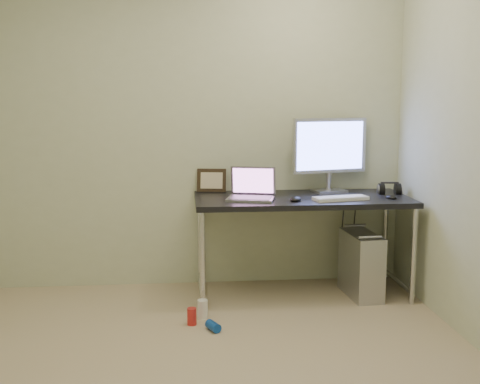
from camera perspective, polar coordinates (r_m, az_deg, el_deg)
name	(u,v)px	position (r m, az deg, el deg)	size (l,w,h in m)	color
wall_back	(181,128)	(4.72, -5.64, 6.07)	(3.50, 0.02, 2.50)	beige
desk	(302,207)	(4.53, 5.90, -1.44)	(1.60, 0.70, 0.75)	black
tower_computer	(361,265)	(4.64, 11.41, -6.76)	(0.24, 0.48, 0.51)	#AEAFB3
cable_a	(342,233)	(4.95, 9.62, -3.81)	(0.01, 0.01, 0.70)	black
cable_b	(353,235)	(4.96, 10.68, -4.05)	(0.01, 0.01, 0.72)	black
can_red	(192,316)	(4.06, -4.59, -11.68)	(0.06, 0.06, 0.11)	red
can_white	(203,309)	(4.17, -3.56, -11.01)	(0.07, 0.07, 0.13)	white
can_blue	(213,326)	(3.96, -2.56, -12.60)	(0.06, 0.06, 0.11)	#1043A2
laptop	(252,192)	(4.39, 1.11, 0.04)	(0.39, 0.35, 0.23)	#A8A9B0
monitor	(330,149)	(4.74, 8.50, 4.05)	(0.61, 0.23, 0.58)	#A8A9B0
keyboard	(341,198)	(4.42, 9.52, -0.59)	(0.40, 0.13, 0.02)	white
mouse_right	(391,196)	(4.55, 14.14, -0.39)	(0.06, 0.10, 0.03)	black
mouse_left	(295,198)	(4.33, 5.28, -0.57)	(0.08, 0.13, 0.04)	black
headphones	(389,190)	(4.77, 13.98, 0.20)	(0.18, 0.11, 0.11)	black
picture_frame	(212,180)	(4.72, -2.72, 1.12)	(0.23, 0.03, 0.18)	black
webcam	(240,180)	(4.70, -0.04, 1.12)	(0.05, 0.04, 0.13)	silver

